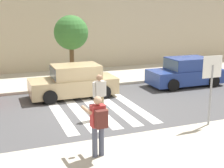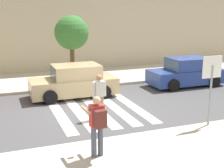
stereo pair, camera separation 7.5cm
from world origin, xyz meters
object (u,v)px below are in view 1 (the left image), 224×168
at_px(pedestrian_crossing, 100,94).
at_px(parked_car_blue, 186,73).
at_px(photographer_with_backpack, 98,121).
at_px(parked_car_tan, 74,82).
at_px(stop_sign, 212,75).
at_px(street_tree_center, 71,33).

distance_m(pedestrian_crossing, parked_car_blue, 7.01).
distance_m(photographer_with_backpack, pedestrian_crossing, 3.50).
distance_m(photographer_with_backpack, parked_car_tan, 6.74).
relative_size(stop_sign, parked_car_tan, 0.60).
relative_size(photographer_with_backpack, parked_car_tan, 0.42).
xyz_separation_m(stop_sign, pedestrian_crossing, (-3.26, 2.35, -0.95)).
distance_m(stop_sign, photographer_with_backpack, 4.58).
xyz_separation_m(photographer_with_backpack, parked_car_tan, (1.00, 6.65, -0.44)).
xyz_separation_m(pedestrian_crossing, parked_car_tan, (-0.16, 3.35, -0.25)).
distance_m(parked_car_blue, street_tree_center, 6.60).
height_order(pedestrian_crossing, street_tree_center, street_tree_center).
bearing_deg(photographer_with_backpack, parked_car_blue, 42.31).
xyz_separation_m(parked_car_blue, street_tree_center, (-5.83, 2.24, 2.14)).
bearing_deg(street_tree_center, parked_car_tan, -102.03).
xyz_separation_m(stop_sign, parked_car_tan, (-3.42, 5.71, -1.20)).
height_order(stop_sign, street_tree_center, street_tree_center).
relative_size(stop_sign, street_tree_center, 0.67).
bearing_deg(stop_sign, pedestrian_crossing, 144.22).
relative_size(stop_sign, pedestrian_crossing, 1.42).
height_order(stop_sign, parked_car_blue, stop_sign).
distance_m(pedestrian_crossing, parked_car_tan, 3.37).
xyz_separation_m(photographer_with_backpack, street_tree_center, (1.48, 8.89, 1.70)).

